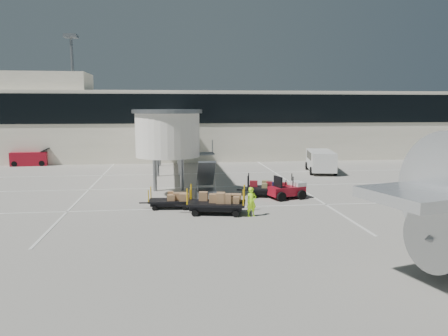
{
  "coord_description": "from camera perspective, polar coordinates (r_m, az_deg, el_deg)",
  "views": [
    {
      "loc": [
        -3.78,
        -24.31,
        6.21
      ],
      "look_at": [
        -0.15,
        5.43,
        2.0
      ],
      "focal_mm": 35.0,
      "sensor_mm": 36.0,
      "label": 1
    }
  ],
  "objects": [
    {
      "name": "ground_worker",
      "position": [
        24.95,
        3.62,
        -4.43
      ],
      "size": [
        0.71,
        0.57,
        1.69
      ],
      "primitive_type": "imported",
      "rotation": [
        0.0,
        0.0,
        0.31
      ],
      "color": "#B2FF1A",
      "rests_on": "ground"
    },
    {
      "name": "lane_markings",
      "position": [
        34.36,
        -1.65,
        -2.4
      ],
      "size": [
        40.0,
        30.0,
        0.02
      ],
      "color": "silver",
      "rests_on": "ground"
    },
    {
      "name": "box_cart_far",
      "position": [
        27.12,
        -7.15,
        -4.22
      ],
      "size": [
        3.27,
        1.51,
        1.26
      ],
      "rotation": [
        0.0,
        0.0,
        -0.08
      ],
      "color": "black",
      "rests_on": "ground"
    },
    {
      "name": "box_cart_near",
      "position": [
        25.59,
        -1.24,
        -4.63
      ],
      "size": [
        4.21,
        2.3,
        1.61
      ],
      "rotation": [
        0.0,
        0.0,
        -0.2
      ],
      "color": "black",
      "rests_on": "ground"
    },
    {
      "name": "terminal",
      "position": [
        54.4,
        -3.36,
        5.77
      ],
      "size": [
        64.0,
        12.11,
        15.2
      ],
      "color": "silver",
      "rests_on": "ground"
    },
    {
      "name": "suitcase_cart",
      "position": [
        30.55,
        6.13,
        -2.7
      ],
      "size": [
        4.01,
        2.24,
        1.54
      ],
      "rotation": [
        0.0,
        0.0,
        -0.22
      ],
      "color": "black",
      "rests_on": "ground"
    },
    {
      "name": "belt_loader",
      "position": [
        50.87,
        -24.01,
        1.12
      ],
      "size": [
        4.03,
        1.78,
        1.91
      ],
      "rotation": [
        0.0,
        0.0,
        0.05
      ],
      "color": "maroon",
      "rests_on": "ground"
    },
    {
      "name": "baggage_tug",
      "position": [
        30.04,
        8.3,
        -2.9
      ],
      "size": [
        2.64,
        2.09,
        1.59
      ],
      "rotation": [
        0.0,
        0.0,
        0.28
      ],
      "color": "maroon",
      "rests_on": "ground"
    },
    {
      "name": "jet_bridge",
      "position": [
        36.63,
        -7.28,
        4.92
      ],
      "size": [
        5.7,
        20.4,
        6.03
      ],
      "color": "white",
      "rests_on": "ground"
    },
    {
      "name": "minivan",
      "position": [
        42.66,
        12.49,
        1.1
      ],
      "size": [
        3.19,
        5.72,
        2.05
      ],
      "rotation": [
        0.0,
        0.0,
        -0.19
      ],
      "color": "silver",
      "rests_on": "ground"
    },
    {
      "name": "ground",
      "position": [
        25.38,
        1.83,
        -6.17
      ],
      "size": [
        140.0,
        140.0,
        0.0
      ],
      "primitive_type": "plane",
      "color": "#A9A497",
      "rests_on": "ground"
    }
  ]
}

